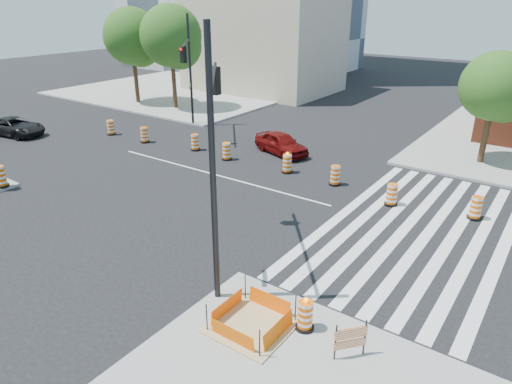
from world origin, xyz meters
TOP-DOWN VIEW (x-y plane):
  - ground at (0.00, 0.00)m, footprint 120.00×120.00m
  - sidewalk_nw at (-18.00, 18.00)m, footprint 22.00×22.00m
  - crosswalk_east at (10.95, 0.00)m, footprint 6.75×13.50m
  - lane_centerline at (0.00, 0.00)m, footprint 14.00×0.12m
  - excavation_pit at (9.00, -9.00)m, footprint 2.20×2.20m
  - beige_midrise at (-12.00, 22.00)m, footprint 14.00×10.00m
  - red_coupe at (0.97, 5.14)m, footprint 4.19×2.76m
  - dark_suv at (-16.30, -2.10)m, footprint 4.73×2.80m
  - signal_pole_se at (6.21, -7.13)m, footprint 3.98×4.91m
  - signal_pole_nw at (-7.10, 5.85)m, footprint 3.79×4.61m
  - pit_drum at (10.29, -8.23)m, footprint 0.53×0.53m
  - sw_corner_drum at (-7.25, -7.73)m, footprint 0.63×0.63m
  - barricade at (11.78, -8.51)m, footprint 0.63×0.73m
  - tree_north_a at (-17.28, 9.88)m, footprint 4.82×4.82m
  - tree_north_b at (-12.92, 10.22)m, footprint 4.99×4.99m
  - tree_north_c at (11.38, 10.16)m, footprint 3.75×3.71m
  - median_drum_0 at (-10.95, 1.82)m, footprint 0.60×0.60m
  - median_drum_1 at (-7.64, 1.91)m, footprint 0.60×0.60m
  - median_drum_2 at (-3.77, 2.59)m, footprint 0.60×0.60m
  - median_drum_3 at (-1.02, 2.31)m, footprint 0.60×0.60m
  - median_drum_4 at (3.02, 2.53)m, footprint 0.60×0.60m
  - median_drum_5 at (5.95, 2.43)m, footprint 0.60×0.60m
  - median_drum_6 at (9.17, 1.70)m, footprint 0.60×0.60m
  - median_drum_7 at (12.62, 2.40)m, footprint 0.60×0.60m

SIDE VIEW (x-z plane):
  - ground at x=0.00m, z-range 0.00..0.00m
  - lane_centerline at x=0.00m, z-range 0.00..0.01m
  - crosswalk_east at x=10.95m, z-range 0.00..0.01m
  - sidewalk_nw at x=-18.00m, z-range 0.00..0.15m
  - excavation_pit at x=9.00m, z-range -0.23..0.67m
  - median_drum_0 at x=-10.95m, z-range -0.03..0.99m
  - median_drum_1 at x=-7.64m, z-range -0.03..0.99m
  - median_drum_2 at x=-3.77m, z-range -0.03..0.99m
  - median_drum_3 at x=-1.02m, z-range -0.03..0.99m
  - median_drum_5 at x=5.95m, z-range -0.03..0.99m
  - median_drum_6 at x=9.17m, z-range -0.03..0.99m
  - median_drum_7 at x=12.62m, z-range -0.03..0.99m
  - median_drum_4 at x=3.02m, z-range -0.10..1.08m
  - pit_drum at x=10.29m, z-range 0.06..1.11m
  - dark_suv at x=-16.30m, z-range 0.00..1.23m
  - sw_corner_drum at x=-7.25m, z-range 0.12..1.20m
  - red_coupe at x=0.97m, z-range 0.00..1.33m
  - barricade at x=11.78m, z-range 0.20..1.28m
  - tree_north_c at x=11.38m, z-range 1.08..7.38m
  - signal_pole_nw at x=-7.10m, z-range 0.88..8.60m
  - beige_midrise at x=-12.00m, z-range 0.00..10.00m
  - signal_pole_se at x=6.21m, z-range 0.92..9.10m
  - tree_north_a at x=-17.28m, z-range 1.41..9.60m
  - tree_north_b at x=-12.92m, z-range 1.45..9.93m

